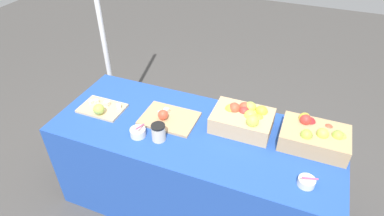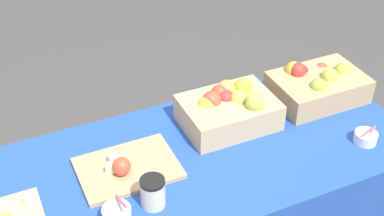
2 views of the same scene
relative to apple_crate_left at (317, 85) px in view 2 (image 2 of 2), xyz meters
name	(u,v)px [view 2 (image 2 of 2)]	position (x,y,z in m)	size (l,w,h in m)	color
apple_crate_left	(317,85)	(0.00, 0.00, 0.00)	(0.40, 0.28, 0.16)	tan
apple_crate_middle	(229,108)	(-0.45, 0.00, 0.01)	(0.38, 0.27, 0.18)	tan
cutting_board_back	(126,168)	(-0.94, -0.11, -0.05)	(0.37, 0.27, 0.09)	tan
sample_bowl_near	(366,137)	(0.00, -0.35, -0.04)	(0.10, 0.10, 0.10)	silver
sample_bowl_mid	(117,214)	(-1.05, -0.33, -0.04)	(0.10, 0.10, 0.10)	silver
coffee_cup	(153,192)	(-0.91, -0.31, -0.01)	(0.09, 0.09, 0.11)	beige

